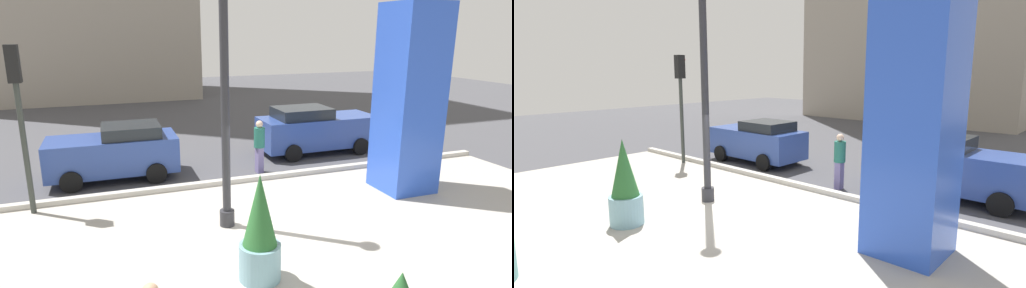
# 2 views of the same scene
# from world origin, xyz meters

# --- Properties ---
(ground_plane) EXTENTS (60.00, 60.00, 0.00)m
(ground_plane) POSITION_xyz_m (0.00, 4.00, 0.00)
(ground_plane) COLOR #47474C
(plaza_pavement) EXTENTS (18.00, 10.00, 0.02)m
(plaza_pavement) POSITION_xyz_m (0.00, -2.00, 0.00)
(plaza_pavement) COLOR #ADA89E
(plaza_pavement) RESTS_ON ground_plane
(curb_strip) EXTENTS (18.00, 0.24, 0.16)m
(curb_strip) POSITION_xyz_m (0.00, 3.12, 0.08)
(curb_strip) COLOR #B7B2A8
(curb_strip) RESTS_ON ground_plane
(lamp_post) EXTENTS (0.44, 0.44, 6.49)m
(lamp_post) POSITION_xyz_m (-1.32, 0.30, 3.16)
(lamp_post) COLOR #2D2D33
(lamp_post) RESTS_ON ground_plane
(art_pillar_blue) EXTENTS (1.47, 1.47, 5.36)m
(art_pillar_blue) POSITION_xyz_m (4.30, 0.97, 2.68)
(art_pillar_blue) COLOR blue
(art_pillar_blue) RESTS_ON ground_plane
(potted_plant_mid_plaza) EXTENTS (0.80, 0.80, 2.12)m
(potted_plant_mid_plaza) POSITION_xyz_m (-1.39, -2.15, 0.95)
(potted_plant_mid_plaza) COLOR #7AA8B7
(potted_plant_mid_plaza) RESTS_ON ground_plane
(traffic_light_far_side) EXTENTS (0.28, 0.42, 4.29)m
(traffic_light_far_side) POSITION_xyz_m (-5.85, 2.74, 2.92)
(traffic_light_far_side) COLOR #333833
(traffic_light_far_side) RESTS_ON ground_plane
(car_curb_east) EXTENTS (3.98, 2.01, 1.73)m
(car_curb_east) POSITION_xyz_m (-3.68, 4.85, 0.88)
(car_curb_east) COLOR #2D4793
(car_curb_east) RESTS_ON ground_plane
(car_intersection) EXTENTS (4.53, 1.96, 1.80)m
(car_intersection) POSITION_xyz_m (3.72, 5.43, 0.91)
(car_intersection) COLOR #2D4793
(car_intersection) RESTS_ON ground_plane
(pedestrian_on_sidewalk) EXTENTS (0.39, 0.39, 1.77)m
(pedestrian_on_sidewalk) POSITION_xyz_m (0.82, 3.84, 0.99)
(pedestrian_on_sidewalk) COLOR slate
(pedestrian_on_sidewalk) RESTS_ON ground_plane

